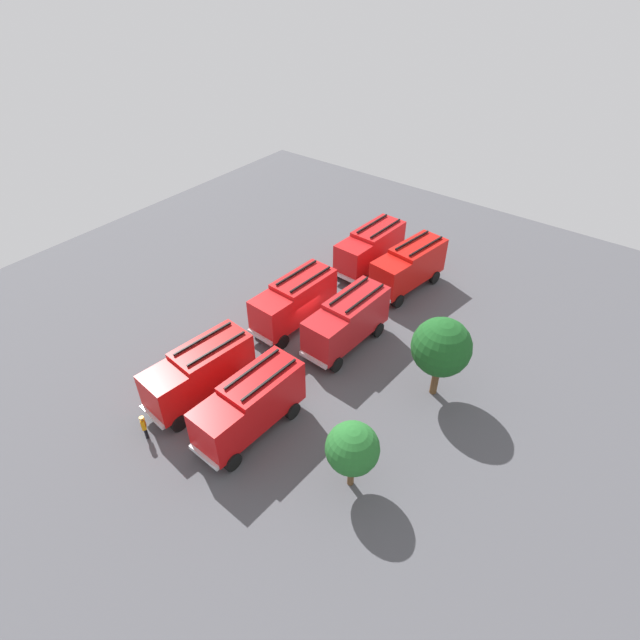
# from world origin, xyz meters

# --- Properties ---
(ground_plane) EXTENTS (56.22, 56.22, 0.00)m
(ground_plane) POSITION_xyz_m (0.00, 0.00, 0.00)
(ground_plane) COLOR #4C4C51
(fire_truck_0) EXTENTS (7.32, 3.07, 3.88)m
(fire_truck_0) POSITION_xyz_m (-9.91, -2.16, 2.15)
(fire_truck_0) COLOR red
(fire_truck_0) RESTS_ON ground
(fire_truck_1) EXTENTS (7.32, 3.06, 3.88)m
(fire_truck_1) POSITION_xyz_m (0.07, -2.33, 2.15)
(fire_truck_1) COLOR red
(fire_truck_1) RESTS_ON ground
(fire_truck_2) EXTENTS (7.41, 3.35, 3.88)m
(fire_truck_2) POSITION_xyz_m (9.46, -2.17, 2.15)
(fire_truck_2) COLOR red
(fire_truck_2) RESTS_ON ground
(fire_truck_3) EXTENTS (7.47, 3.56, 3.88)m
(fire_truck_3) POSITION_xyz_m (-9.38, 1.93, 2.15)
(fire_truck_3) COLOR red
(fire_truck_3) RESTS_ON ground
(fire_truck_4) EXTENTS (7.31, 3.03, 3.88)m
(fire_truck_4) POSITION_xyz_m (-0.35, 2.12, 2.15)
(fire_truck_4) COLOR red
(fire_truck_4) RESTS_ON ground
(fire_truck_5) EXTENTS (7.30, 3.01, 3.88)m
(fire_truck_5) POSITION_xyz_m (9.55, 2.22, 2.15)
(fire_truck_5) COLOR red
(fire_truck_5) RESTS_ON ground
(firefighter_0) EXTENTS (0.44, 0.48, 1.70)m
(firefighter_0) POSITION_xyz_m (13.82, -2.36, 0.95)
(firefighter_0) COLOR black
(firefighter_0) RESTS_ON ground
(firefighter_1) EXTENTS (0.38, 0.48, 1.61)m
(firefighter_1) POSITION_xyz_m (2.13, 0.15, 0.89)
(firefighter_1) COLOR black
(firefighter_1) RESTS_ON ground
(tree_0) EXTENTS (3.70, 3.70, 5.74)m
(tree_0) POSITION_xyz_m (0.15, 9.40, 3.86)
(tree_0) COLOR brown
(tree_0) RESTS_ON ground
(tree_1) EXTENTS (2.85, 2.85, 4.41)m
(tree_1) POSITION_xyz_m (9.06, 9.06, 2.97)
(tree_1) COLOR brown
(tree_1) RESTS_ON ground
(traffic_cone_0) EXTENTS (0.46, 0.46, 0.66)m
(traffic_cone_0) POSITION_xyz_m (3.77, -4.59, 0.33)
(traffic_cone_0) COLOR #F2600C
(traffic_cone_0) RESTS_ON ground
(traffic_cone_1) EXTENTS (0.40, 0.40, 0.57)m
(traffic_cone_1) POSITION_xyz_m (-1.80, -5.05, 0.29)
(traffic_cone_1) COLOR #F2600C
(traffic_cone_1) RESTS_ON ground
(traffic_cone_2) EXTENTS (0.46, 0.46, 0.66)m
(traffic_cone_2) POSITION_xyz_m (7.58, -4.06, 0.33)
(traffic_cone_2) COLOR #F2600C
(traffic_cone_2) RESTS_ON ground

